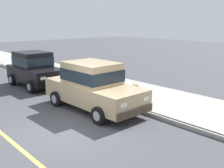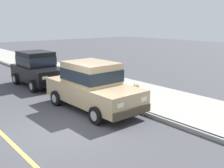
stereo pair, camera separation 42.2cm
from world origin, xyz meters
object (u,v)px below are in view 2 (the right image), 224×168
Objects in this scene: car_black_hatchback at (37,68)px; dog_tan at (136,87)px; car_tan_sedan at (92,85)px; fire_hydrant at (73,77)px.

dog_tan is (2.73, -5.00, -0.55)m from car_black_hatchback.
dog_tan is (2.79, 0.29, -0.55)m from car_tan_sedan.
car_tan_sedan reaches higher than car_black_hatchback.
car_black_hatchback reaches higher than dog_tan.
car_black_hatchback is 1.99m from fire_hydrant.
car_tan_sedan is 5.29m from car_black_hatchback.
fire_hydrant is at bearing 69.01° from car_tan_sedan.
fire_hydrant is (-1.23, 3.78, 0.05)m from dog_tan.
car_tan_sedan reaches higher than dog_tan.
car_black_hatchback is 5.26× the size of fire_hydrant.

